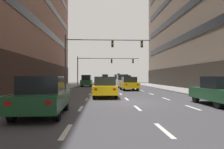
{
  "coord_description": "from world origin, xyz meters",
  "views": [
    {
      "loc": [
        -1.99,
        -14.91,
        1.67
      ],
      "look_at": [
        -0.64,
        11.36,
        1.99
      ],
      "focal_mm": 35.62,
      "sensor_mm": 36.0,
      "label": 1
    }
  ],
  "objects": [
    {
      "name": "car_driving_0",
      "position": [
        -4.52,
        -5.08,
        0.84
      ],
      "size": [
        2.08,
        4.63,
        1.71
      ],
      "color": "black",
      "rests_on": "ground"
    },
    {
      "name": "car_driving_6",
      "position": [
        1.46,
        20.33,
        1.05
      ],
      "size": [
        1.89,
        4.38,
        2.1
      ],
      "color": "black",
      "rests_on": "ground"
    },
    {
      "name": "car_driving_5",
      "position": [
        -4.47,
        24.34,
        1.02
      ],
      "size": [
        1.9,
        4.29,
        2.05
      ],
      "color": "black",
      "rests_on": "ground"
    },
    {
      "name": "taxi_driving_2",
      "position": [
        -1.66,
        17.82,
        0.79
      ],
      "size": [
        1.93,
        4.33,
        1.78
      ],
      "color": "black",
      "rests_on": "ground"
    },
    {
      "name": "taxi_driving_3",
      "position": [
        1.61,
        29.48,
        1.11
      ],
      "size": [
        2.11,
        4.66,
        2.41
      ],
      "color": "black",
      "rests_on": "ground"
    },
    {
      "name": "lane_stripe_l3_s7",
      "position": [
        3.05,
        17.0,
        0.0
      ],
      "size": [
        0.16,
        2.0,
        0.01
      ],
      "primitive_type": "cube",
      "color": "silver",
      "rests_on": "ground"
    },
    {
      "name": "lane_stripe_l2_s3",
      "position": [
        0.0,
        -3.0,
        0.0
      ],
      "size": [
        0.16,
        2.0,
        0.01
      ],
      "primitive_type": "cube",
      "color": "silver",
      "rests_on": "ground"
    },
    {
      "name": "lane_stripe_l2_s4",
      "position": [
        0.0,
        2.0,
        0.0
      ],
      "size": [
        0.16,
        2.0,
        0.01
      ],
      "primitive_type": "cube",
      "color": "silver",
      "rests_on": "ground"
    },
    {
      "name": "lane_stripe_l2_s8",
      "position": [
        0.0,
        22.0,
        0.0
      ],
      "size": [
        0.16,
        2.0,
        0.01
      ],
      "primitive_type": "cube",
      "color": "silver",
      "rests_on": "ground"
    },
    {
      "name": "lane_stripe_l3_s10",
      "position": [
        3.05,
        32.0,
        0.0
      ],
      "size": [
        0.16,
        2.0,
        0.01
      ],
      "primitive_type": "cube",
      "color": "silver",
      "rests_on": "ground"
    },
    {
      "name": "car_parked_1",
      "position": [
        5.04,
        -2.16,
        0.84
      ],
      "size": [
        1.93,
        4.58,
        1.71
      ],
      "color": "black",
      "rests_on": "ground"
    },
    {
      "name": "traffic_signal_0",
      "position": [
        -2.69,
        13.71,
        5.12
      ],
      "size": [
        11.06,
        0.35,
        6.96
      ],
      "color": "#4C4C51",
      "rests_on": "sidewalk_left"
    },
    {
      "name": "lane_stripe_l3_s8",
      "position": [
        3.05,
        22.0,
        0.0
      ],
      "size": [
        0.16,
        2.0,
        0.01
      ],
      "primitive_type": "cube",
      "color": "silver",
      "rests_on": "ground"
    },
    {
      "name": "taxi_driving_4",
      "position": [
        -1.62,
        3.3,
        0.84
      ],
      "size": [
        2.01,
        4.6,
        1.9
      ],
      "color": "black",
      "rests_on": "ground"
    },
    {
      "name": "lane_stripe_l2_s9",
      "position": [
        0.0,
        27.0,
        0.0
      ],
      "size": [
        0.16,
        2.0,
        0.01
      ],
      "primitive_type": "cube",
      "color": "silver",
      "rests_on": "ground"
    },
    {
      "name": "lane_stripe_l1_s6",
      "position": [
        -3.05,
        12.0,
        0.0
      ],
      "size": [
        0.16,
        2.0,
        0.01
      ],
      "primitive_type": "cube",
      "color": "silver",
      "rests_on": "ground"
    },
    {
      "name": "lane_stripe_l1_s8",
      "position": [
        -3.05,
        22.0,
        0.0
      ],
      "size": [
        0.16,
        2.0,
        0.01
      ],
      "primitive_type": "cube",
      "color": "silver",
      "rests_on": "ground"
    },
    {
      "name": "ground_plane",
      "position": [
        0.0,
        0.0,
        0.0
      ],
      "size": [
        120.0,
        120.0,
        0.0
      ],
      "primitive_type": "plane",
      "color": "#424247"
    },
    {
      "name": "lane_stripe_l2_s2",
      "position": [
        0.0,
        -8.0,
        0.0
      ],
      "size": [
        0.16,
        2.0,
        0.01
      ],
      "primitive_type": "cube",
      "color": "silver",
      "rests_on": "ground"
    },
    {
      "name": "lane_stripe_l1_s2",
      "position": [
        -3.05,
        -8.0,
        0.0
      ],
      "size": [
        0.16,
        2.0,
        0.01
      ],
      "primitive_type": "cube",
      "color": "silver",
      "rests_on": "ground"
    },
    {
      "name": "lane_stripe_l1_s7",
      "position": [
        -3.05,
        17.0,
        0.0
      ],
      "size": [
        0.16,
        2.0,
        0.01
      ],
      "primitive_type": "cube",
      "color": "silver",
      "rests_on": "ground"
    },
    {
      "name": "lane_stripe_l1_s10",
      "position": [
        -3.05,
        32.0,
        0.0
      ],
      "size": [
        0.16,
        2.0,
        0.01
      ],
      "primitive_type": "cube",
      "color": "silver",
      "rests_on": "ground"
    },
    {
      "name": "lane_stripe_l3_s9",
      "position": [
        3.05,
        27.0,
        0.0
      ],
      "size": [
        0.16,
        2.0,
        0.01
      ],
      "primitive_type": "cube",
      "color": "silver",
      "rests_on": "ground"
    },
    {
      "name": "lane_stripe_l1_s4",
      "position": [
        -3.05,
        2.0,
        0.0
      ],
      "size": [
        0.16,
        2.0,
        0.01
      ],
      "primitive_type": "cube",
      "color": "silver",
      "rests_on": "ground"
    },
    {
      "name": "lane_stripe_l2_s7",
      "position": [
        0.0,
        17.0,
        0.0
      ],
      "size": [
        0.16,
        2.0,
        0.01
      ],
      "primitive_type": "cube",
      "color": "silver",
      "rests_on": "ground"
    },
    {
      "name": "lane_stripe_l1_s3",
      "position": [
        -3.05,
        -3.0,
        0.0
      ],
      "size": [
        0.16,
        2.0,
        0.01
      ],
      "primitive_type": "cube",
      "color": "silver",
      "rests_on": "ground"
    },
    {
      "name": "lane_stripe_l1_s5",
      "position": [
        -3.05,
        7.0,
        0.0
      ],
      "size": [
        0.16,
        2.0,
        0.01
      ],
      "primitive_type": "cube",
      "color": "silver",
      "rests_on": "ground"
    },
    {
      "name": "lane_stripe_l3_s3",
      "position": [
        3.05,
        -3.0,
        0.0
      ],
      "size": [
        0.16,
        2.0,
        0.01
      ],
      "primitive_type": "cube",
      "color": "silver",
      "rests_on": "ground"
    },
    {
      "name": "lane_stripe_l2_s5",
      "position": [
        0.0,
        7.0,
        0.0
      ],
      "size": [
        0.16,
        2.0,
        0.01
      ],
      "primitive_type": "cube",
      "color": "silver",
      "rests_on": "ground"
    },
    {
      "name": "traffic_signal_1",
      "position": [
        -1.86,
        28.87,
        4.35
      ],
      "size": [
        12.23,
        0.35,
        5.63
      ],
      "color": "#4C4C51",
      "rests_on": "sidewalk_left"
    },
    {
      "name": "lane_stripe_l3_s6",
      "position": [
        3.05,
        12.0,
        0.0
      ],
      "size": [
        0.16,
        2.0,
        0.01
      ],
      "primitive_type": "cube",
      "color": "silver",
      "rests_on": "ground"
    },
    {
      "name": "taxi_driving_1",
      "position": [
        1.59,
        13.01,
        0.85
      ],
      "size": [
        2.1,
        4.65,
        1.9
      ],
      "color": "black",
      "rests_on": "ground"
    },
    {
      "name": "lane_stripe_l3_s4",
      "position": [
        3.05,
        2.0,
        0.0
      ],
      "size": [
        0.16,
        2.0,
        0.01
      ],
      "primitive_type": "cube",
      "color": "silver",
      "rests_on": "ground"
    },
    {
      "name": "sidewalk_left",
      "position": [
        -8.08,
        0.0,
        0.07
      ],
      "size": [
        3.97,
        80.0,
        0.14
      ],
      "primitive_type": "cube",
      "color": "gray",
      "rests_on": "ground"
    },
    {
      "name": "lane_stripe_l2_s6",
      "position": [
        0.0,
        12.0,
        0.0
      ],
      "size": [
        0.16,
        2.0,
        0.01
      ],
      "primitive_type": "cube",
      "color": "silver",
      "rests_on": "ground"
    },
    {
      "name": "lane_stripe_l2_s10",
      "position": [
        0.0,
        32.0,
        0.0
      ],
      "size": [
        0.16,
        2.0,
        0.01
      ],
      "primitive_type": "cube",
      "color": "silver",
      "rests_on": "ground"
    },
    {
      "name": "lane_stripe_l1_s9",
      "position": [
        -3.05,
        27.0,
        0.0
      ],
      "size": [
        0.16,
        2.0,
        0.01
      ],
      "primitive_type": "cube",
      "color": "silver",
      "rests_on": "ground"
    },
    {
      "name": "lane_stripe_l3_s5",
      "position": [
        3.05,
        7.0,
        0.0
      ],
      "size": [
        0.16,
        2.0,
        0.01
      ],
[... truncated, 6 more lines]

